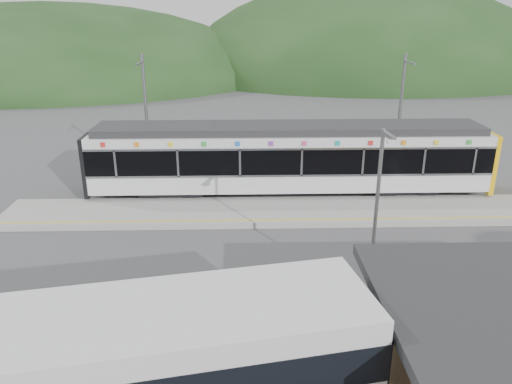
{
  "coord_description": "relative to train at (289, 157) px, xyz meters",
  "views": [
    {
      "loc": [
        -1.72,
        -18.6,
        9.35
      ],
      "look_at": [
        -1.19,
        1.0,
        2.03
      ],
      "focal_mm": 35.0,
      "sensor_mm": 36.0,
      "label": 1
    }
  ],
  "objects": [
    {
      "name": "yellow_line",
      "position": [
        -0.64,
        -4.0,
        -1.76
      ],
      "size": [
        26.0,
        0.1,
        0.01
      ],
      "primitive_type": "cube",
      "color": "yellow",
      "rests_on": "platform"
    },
    {
      "name": "catenary_mast_east",
      "position": [
        6.36,
        2.56,
        1.58
      ],
      "size": [
        0.18,
        1.8,
        7.0
      ],
      "color": "slate",
      "rests_on": "ground"
    },
    {
      "name": "lamp_post",
      "position": [
        1.83,
        -10.28,
        1.48
      ],
      "size": [
        0.36,
        1.05,
        5.94
      ],
      "rotation": [
        0.0,
        0.0,
        0.06
      ],
      "color": "slate",
      "rests_on": "ground"
    },
    {
      "name": "ground",
      "position": [
        -0.64,
        -6.0,
        -2.06
      ],
      "size": [
        120.0,
        120.0,
        0.0
      ],
      "primitive_type": "plane",
      "color": "#4C4C4F",
      "rests_on": "ground"
    },
    {
      "name": "train",
      "position": [
        0.0,
        0.0,
        0.0
      ],
      "size": [
        20.44,
        3.01,
        3.74
      ],
      "color": "black",
      "rests_on": "ground"
    },
    {
      "name": "catenary_mast_west",
      "position": [
        -7.64,
        2.56,
        1.58
      ],
      "size": [
        0.18,
        1.8,
        7.0
      ],
      "color": "slate",
      "rests_on": "ground"
    },
    {
      "name": "hills",
      "position": [
        5.55,
        -0.71,
        -2.06
      ],
      "size": [
        146.0,
        149.0,
        26.0
      ],
      "color": "#1E3D19",
      "rests_on": "ground"
    },
    {
      "name": "platform",
      "position": [
        -0.64,
        -2.7,
        -1.91
      ],
      "size": [
        26.0,
        3.2,
        0.3
      ],
      "primitive_type": "cube",
      "color": "#9E9E99",
      "rests_on": "ground"
    }
  ]
}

